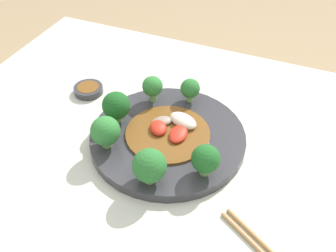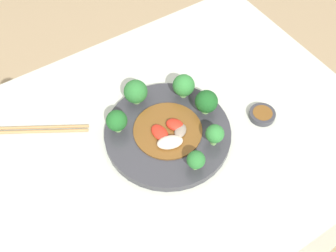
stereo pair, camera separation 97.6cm
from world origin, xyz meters
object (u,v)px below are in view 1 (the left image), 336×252
at_px(broccoli_northwest, 206,159).
at_px(broccoli_northeast, 105,131).
at_px(broccoli_south, 190,89).
at_px(broccoli_southeast, 152,87).
at_px(plate, 168,137).
at_px(sauce_dish, 88,89).
at_px(broccoli_north, 150,166).
at_px(broccoli_east, 117,105).
at_px(stirfry_center, 171,129).

height_order(broccoli_northwest, broccoli_northeast, broccoli_northeast).
bearing_deg(broccoli_south, broccoli_southeast, 22.77).
relative_size(plate, broccoli_northeast, 4.70).
bearing_deg(broccoli_northeast, broccoli_southeast, -97.88).
bearing_deg(plate, sauce_dish, -18.75).
relative_size(broccoli_northeast, sauce_dish, 0.99).
xyz_separation_m(plate, broccoli_north, (-0.02, 0.12, 0.04)).
xyz_separation_m(broccoli_east, stirfry_center, (-0.11, -0.01, -0.03)).
relative_size(broccoli_north, sauce_dish, 1.02).
bearing_deg(broccoli_southeast, sauce_dish, 2.71).
xyz_separation_m(broccoli_northwest, broccoli_southeast, (0.16, -0.15, 0.00)).
xyz_separation_m(broccoli_south, stirfry_center, (-0.00, 0.10, -0.02)).
distance_m(broccoli_north, stirfry_center, 0.13).
relative_size(broccoli_north, stirfry_center, 0.40).
bearing_deg(broccoli_northeast, sauce_dish, -48.09).
bearing_deg(broccoli_east, sauce_dish, -32.84).
xyz_separation_m(plate, broccoli_east, (0.11, -0.00, 0.04)).
bearing_deg(stirfry_center, broccoli_southeast, -46.28).
height_order(plate, stirfry_center, stirfry_center).
bearing_deg(broccoli_east, plate, 179.51).
relative_size(broccoli_north, broccoli_southeast, 1.12).
distance_m(broccoli_east, broccoli_northeast, 0.07).
height_order(broccoli_northwest, sauce_dish, broccoli_northwest).
distance_m(plate, stirfry_center, 0.02).
distance_m(broccoli_south, sauce_dish, 0.23).
bearing_deg(plate, broccoli_northwest, 145.23).
bearing_deg(stirfry_center, plate, 74.14).
xyz_separation_m(broccoli_southeast, stirfry_center, (-0.07, 0.07, -0.03)).
bearing_deg(plate, broccoli_northeast, 38.37).
bearing_deg(broccoli_south, sauce_dish, 9.37).
relative_size(plate, stirfry_center, 1.84).
bearing_deg(broccoli_northeast, broccoli_north, 157.16).
height_order(broccoli_northeast, broccoli_south, broccoli_northeast).
height_order(plate, broccoli_northeast, broccoli_northeast).
distance_m(broccoli_northwest, sauce_dish, 0.35).
bearing_deg(broccoli_northwest, stirfry_center, -38.64).
distance_m(plate, sauce_dish, 0.24).
xyz_separation_m(broccoli_north, stirfry_center, (0.01, -0.13, -0.03)).
xyz_separation_m(broccoli_northwest, broccoli_south, (0.09, -0.18, -0.00)).
distance_m(broccoli_northwest, broccoli_southeast, 0.22).
height_order(broccoli_north, stirfry_center, broccoli_north).
xyz_separation_m(plate, stirfry_center, (-0.00, -0.01, 0.02)).
bearing_deg(broccoli_northwest, plate, -34.77).
height_order(plate, broccoli_north, broccoli_north).
xyz_separation_m(plate, sauce_dish, (0.22, -0.08, -0.00)).
distance_m(broccoli_east, sauce_dish, 0.15).
bearing_deg(broccoli_south, plate, 89.13).
relative_size(broccoli_north, broccoli_south, 1.26).
distance_m(broccoli_north, broccoli_southeast, 0.22).
bearing_deg(broccoli_east, broccoli_north, 136.41).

